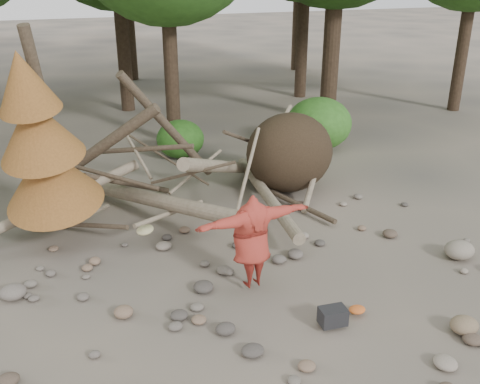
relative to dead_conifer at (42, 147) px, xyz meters
name	(u,v)px	position (x,y,z in m)	size (l,w,h in m)	color
ground	(266,301)	(3.12, -3.37, -2.11)	(120.00, 120.00, 0.00)	#514C44
deadfall_pile	(269,158)	(5.13, 0.87, -1.16)	(8.55, 5.24, 3.30)	#332619
dead_conifer	(42,147)	(0.00, 0.00, 0.00)	(2.06, 2.16, 4.35)	#4C3F30
bush_mid	(180,139)	(3.92, 4.43, -1.55)	(1.40, 1.40, 1.12)	#2D641C
bush_right	(319,123)	(8.12, 3.63, -1.31)	(2.00, 2.00, 1.60)	#387624
frisbee_thrower	(252,241)	(3.04, -2.89, -1.18)	(3.09, 0.96, 1.70)	#9D2D23
backpack	(333,319)	(3.78, -4.40, -1.97)	(0.42, 0.28, 0.28)	black
cloth_green	(335,318)	(3.89, -4.31, -2.04)	(0.39, 0.32, 0.15)	#2E6428
cloth_orange	(357,312)	(4.31, -4.27, -2.06)	(0.28, 0.23, 0.10)	#C65822
boulder_front_right	(464,325)	(5.58, -5.28, -1.98)	(0.44, 0.40, 0.27)	#7F694F
boulder_mid_right	(459,250)	(7.18, -3.45, -1.94)	(0.59, 0.53, 0.35)	gray
boulder_mid_left	(13,292)	(-0.83, -1.68, -1.98)	(0.45, 0.40, 0.27)	#6A6159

